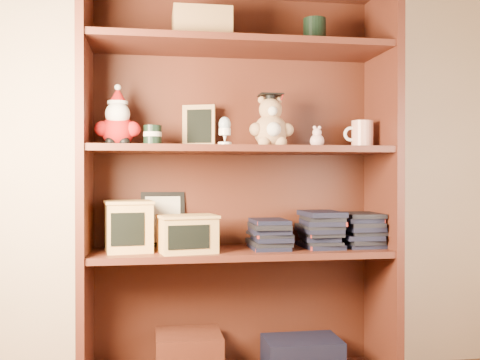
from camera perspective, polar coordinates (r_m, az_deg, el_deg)
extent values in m
cube|color=#C7B090|center=(2.40, -3.65, 10.38)|extent=(3.00, 0.04, 2.50)
cube|color=#4E2116|center=(2.17, -15.45, -0.55)|extent=(0.03, 0.35, 1.60)
cube|color=#4E2116|center=(2.35, 14.25, -0.47)|extent=(0.03, 0.35, 1.60)
cube|color=#491F13|center=(2.35, -0.64, -0.45)|extent=(1.20, 0.02, 1.60)
cube|color=#4E2116|center=(2.24, 0.00, 13.37)|extent=(1.14, 0.33, 0.02)
cube|color=#491F13|center=(2.27, -5.23, -17.44)|extent=(0.25, 0.22, 0.18)
cube|color=black|center=(2.35, 6.32, -17.33)|extent=(0.30, 0.20, 0.14)
cube|color=#9E7547|center=(2.24, -3.94, 15.28)|extent=(0.22, 0.18, 0.12)
cylinder|color=black|center=(2.32, 7.59, 14.62)|extent=(0.09, 0.09, 0.11)
cube|color=#4E2116|center=(2.20, 0.00, -7.37)|extent=(1.14, 0.33, 0.02)
cube|color=#4E2116|center=(2.18, 0.00, 3.08)|extent=(1.14, 0.33, 0.02)
sphere|color=#A50F0F|center=(2.16, -12.30, 4.91)|extent=(0.12, 0.12, 0.12)
sphere|color=#A50F0F|center=(2.15, -13.83, 5.08)|extent=(0.06, 0.06, 0.06)
sphere|color=#A50F0F|center=(2.14, -10.83, 5.10)|extent=(0.06, 0.06, 0.06)
sphere|color=black|center=(2.13, -13.03, 3.80)|extent=(0.04, 0.04, 0.04)
sphere|color=black|center=(2.13, -11.66, 3.80)|extent=(0.04, 0.04, 0.04)
sphere|color=white|center=(2.15, -12.33, 6.56)|extent=(0.09, 0.09, 0.09)
sphere|color=#D8B293|center=(2.17, -12.31, 7.05)|extent=(0.07, 0.07, 0.07)
cone|color=#A50F0F|center=(2.18, -12.31, 8.38)|extent=(0.07, 0.07, 0.06)
sphere|color=white|center=(2.18, -12.31, 9.18)|extent=(0.02, 0.02, 0.02)
cylinder|color=white|center=(2.18, -12.31, 7.67)|extent=(0.08, 0.08, 0.01)
cylinder|color=black|center=(2.16, -8.88, 4.47)|extent=(0.07, 0.07, 0.08)
cylinder|color=beige|center=(2.16, -8.88, 4.60)|extent=(0.07, 0.07, 0.02)
cube|color=#9E7547|center=(2.29, -4.20, 5.45)|extent=(0.13, 0.06, 0.17)
cube|color=black|center=(2.28, -4.17, 5.48)|extent=(0.10, 0.04, 0.13)
cube|color=#9E7547|center=(2.31, -4.26, 3.61)|extent=(0.07, 0.07, 0.01)
cylinder|color=white|center=(2.10, -1.56, 3.69)|extent=(0.05, 0.05, 0.01)
cone|color=white|center=(2.10, -1.56, 4.30)|extent=(0.02, 0.02, 0.04)
cylinder|color=white|center=(2.10, -1.56, 4.91)|extent=(0.04, 0.04, 0.03)
ellipsoid|color=#A1B5C4|center=(2.11, -1.56, 5.69)|extent=(0.04, 0.04, 0.06)
sphere|color=tan|center=(2.21, 3.12, 4.97)|extent=(0.13, 0.13, 0.13)
sphere|color=white|center=(2.16, 3.44, 5.16)|extent=(0.06, 0.06, 0.06)
sphere|color=tan|center=(2.18, 1.64, 5.16)|extent=(0.05, 0.05, 0.05)
sphere|color=tan|center=(2.21, 4.79, 5.10)|extent=(0.05, 0.05, 0.05)
sphere|color=tan|center=(2.16, 2.47, 3.89)|extent=(0.05, 0.05, 0.05)
sphere|color=tan|center=(2.18, 4.18, 3.87)|extent=(0.05, 0.05, 0.05)
sphere|color=tan|center=(2.22, 3.12, 7.16)|extent=(0.09, 0.09, 0.09)
sphere|color=white|center=(2.18, 3.33, 7.02)|extent=(0.04, 0.04, 0.04)
sphere|color=tan|center=(2.23, 2.23, 8.12)|extent=(0.03, 0.03, 0.03)
sphere|color=tan|center=(2.24, 3.90, 8.07)|extent=(0.03, 0.03, 0.03)
cylinder|color=black|center=(2.23, 3.12, 8.37)|extent=(0.04, 0.04, 0.02)
cube|color=black|center=(2.23, 3.12, 8.63)|extent=(0.09, 0.09, 0.01)
cylinder|color=#A50F0F|center=(2.22, 4.31, 8.40)|extent=(0.00, 0.04, 0.03)
sphere|color=beige|center=(2.26, 7.83, 3.95)|extent=(0.06, 0.06, 0.06)
sphere|color=beige|center=(2.26, 7.83, 4.79)|extent=(0.04, 0.04, 0.04)
sphere|color=beige|center=(2.26, 7.58, 5.31)|extent=(0.01, 0.01, 0.01)
sphere|color=beige|center=(2.26, 8.07, 5.30)|extent=(0.01, 0.01, 0.01)
cylinder|color=silver|center=(2.32, 12.33, 4.57)|extent=(0.09, 0.09, 0.11)
torus|color=white|center=(2.30, 11.19, 4.60)|extent=(0.06, 0.01, 0.06)
cube|color=black|center=(2.30, -7.85, -3.96)|extent=(0.18, 0.04, 0.22)
cube|color=beige|center=(2.29, -7.85, -3.97)|extent=(0.14, 0.03, 0.18)
cube|color=tan|center=(2.17, -11.25, -4.72)|extent=(0.19, 0.19, 0.19)
cube|color=black|center=(2.08, -11.34, -4.93)|extent=(0.12, 0.02, 0.12)
cube|color=tan|center=(2.16, -11.25, -2.22)|extent=(0.20, 0.20, 0.01)
cube|color=tan|center=(2.11, -5.35, -5.58)|extent=(0.22, 0.18, 0.13)
cube|color=black|center=(2.03, -5.22, -5.80)|extent=(0.15, 0.03, 0.09)
cube|color=tan|center=(2.10, -5.35, -3.71)|extent=(0.24, 0.19, 0.01)
cube|color=black|center=(2.22, 2.92, -6.77)|extent=(0.14, 0.20, 0.02)
cube|color=black|center=(2.22, 2.92, -6.36)|extent=(0.14, 0.20, 0.02)
cube|color=black|center=(2.22, 2.92, -5.95)|extent=(0.14, 0.20, 0.02)
cube|color=black|center=(2.22, 2.92, -5.54)|extent=(0.14, 0.20, 0.02)
cube|color=black|center=(2.21, 2.92, -5.13)|extent=(0.14, 0.20, 0.02)
cube|color=black|center=(2.21, 2.92, -4.71)|extent=(0.14, 0.20, 0.02)
cube|color=black|center=(2.21, 2.92, -4.30)|extent=(0.14, 0.20, 0.02)
cube|color=black|center=(2.27, 8.16, -6.60)|extent=(0.14, 0.20, 0.02)
cube|color=black|center=(2.27, 8.16, -6.20)|extent=(0.14, 0.20, 0.02)
cube|color=black|center=(2.27, 8.16, -5.80)|extent=(0.14, 0.20, 0.02)
cube|color=black|center=(2.27, 8.16, -5.40)|extent=(0.14, 0.20, 0.02)
cube|color=black|center=(2.27, 8.16, -5.00)|extent=(0.14, 0.20, 0.02)
cube|color=black|center=(2.27, 8.16, -4.60)|extent=(0.14, 0.20, 0.02)
cube|color=black|center=(2.26, 8.16, -4.19)|extent=(0.14, 0.20, 0.02)
cube|color=black|center=(2.26, 8.16, -3.79)|extent=(0.14, 0.20, 0.02)
cube|color=black|center=(2.26, 8.16, -3.38)|extent=(0.14, 0.20, 0.02)
cube|color=black|center=(2.33, 12.30, -6.43)|extent=(0.14, 0.20, 0.02)
cube|color=black|center=(2.33, 12.30, -6.04)|extent=(0.14, 0.20, 0.02)
cube|color=black|center=(2.33, 12.31, -5.65)|extent=(0.14, 0.20, 0.02)
cube|color=black|center=(2.33, 12.31, -5.26)|extent=(0.14, 0.20, 0.02)
cube|color=black|center=(2.32, 12.31, -4.87)|extent=(0.14, 0.20, 0.02)
cube|color=black|center=(2.32, 12.31, -4.47)|extent=(0.14, 0.20, 0.02)
cube|color=black|center=(2.32, 12.31, -4.08)|extent=(0.14, 0.20, 0.02)
cube|color=black|center=(2.32, 12.31, -3.69)|extent=(0.14, 0.20, 0.02)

